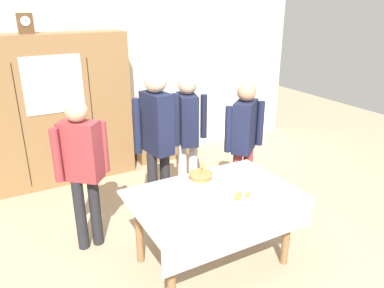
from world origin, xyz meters
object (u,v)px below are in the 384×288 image
(dining_table, at_px, (215,206))
(mantel_clock, at_px, (25,23))
(wall_cabinet, at_px, (54,111))
(pastry_plate, at_px, (243,198))
(person_beside_shelf, at_px, (157,134))
(person_behind_table_left, at_px, (82,163))
(tea_cup_mid_right, at_px, (217,185))
(tea_cup_center, at_px, (216,193))
(book_stack, at_px, (164,104))
(tea_cup_near_right, at_px, (287,190))
(spoon_far_right, at_px, (151,192))
(tea_cup_near_left, at_px, (170,208))
(person_near_right_end, at_px, (244,136))
(bread_basket, at_px, (201,175))
(tea_cup_mid_left, at_px, (180,219))
(person_behind_table_right, at_px, (188,129))
(tea_cup_far_right, at_px, (226,171))
(spoon_back_edge, at_px, (248,167))
(bookshelf_low, at_px, (165,132))
(spoon_front_edge, at_px, (196,193))

(dining_table, relative_size, mantel_clock, 6.18)
(wall_cabinet, height_order, pastry_plate, wall_cabinet)
(person_beside_shelf, relative_size, person_behind_table_left, 1.12)
(tea_cup_mid_right, distance_m, tea_cup_center, 0.17)
(book_stack, height_order, tea_cup_near_right, book_stack)
(wall_cabinet, relative_size, tea_cup_center, 15.41)
(book_stack, xyz_separation_m, spoon_far_right, (-1.21, -2.29, -0.13))
(tea_cup_near_right, height_order, person_beside_shelf, person_beside_shelf)
(tea_cup_near_left, xyz_separation_m, person_behind_table_left, (-0.49, 0.91, 0.16))
(person_near_right_end, bearing_deg, tea_cup_mid_right, -141.77)
(book_stack, height_order, tea_cup_mid_right, book_stack)
(person_near_right_end, bearing_deg, book_stack, 92.89)
(wall_cabinet, xyz_separation_m, book_stack, (1.63, 0.05, -0.12))
(tea_cup_center, relative_size, bread_basket, 0.54)
(tea_cup_mid_left, relative_size, person_behind_table_right, 0.08)
(bread_basket, relative_size, person_behind_table_left, 0.15)
(tea_cup_near_left, bearing_deg, dining_table, 4.54)
(tea_cup_mid_left, height_order, person_beside_shelf, person_beside_shelf)
(mantel_clock, relative_size, pastry_plate, 0.86)
(tea_cup_far_right, relative_size, spoon_back_edge, 1.09)
(tea_cup_center, bearing_deg, bookshelf_low, 74.50)
(tea_cup_mid_right, relative_size, person_behind_table_left, 0.08)
(pastry_plate, bearing_deg, spoon_front_edge, 136.64)
(book_stack, relative_size, tea_cup_near_right, 1.70)
(dining_table, bearing_deg, tea_cup_center, -107.53)
(tea_cup_mid_right, distance_m, person_behind_table_left, 1.30)
(bookshelf_low, xyz_separation_m, spoon_back_edge, (-0.10, -2.29, 0.34))
(pastry_plate, bearing_deg, person_behind_table_right, 82.37)
(tea_cup_far_right, bearing_deg, person_behind_table_right, 88.40)
(tea_cup_mid_right, bearing_deg, tea_cup_near_left, -163.31)
(tea_cup_mid_left, height_order, bread_basket, bread_basket)
(dining_table, relative_size, tea_cup_mid_left, 11.40)
(tea_cup_mid_right, bearing_deg, tea_cup_near_right, -38.26)
(wall_cabinet, relative_size, spoon_front_edge, 16.83)
(bookshelf_low, bearing_deg, mantel_clock, -178.39)
(dining_table, xyz_separation_m, bread_basket, (0.06, 0.36, 0.14))
(spoon_far_right, bearing_deg, pastry_plate, -37.69)
(tea_cup_near_left, xyz_separation_m, pastry_plate, (0.65, -0.13, -0.02))
(mantel_clock, bearing_deg, person_beside_shelf, -59.83)
(tea_cup_near_left, relative_size, pastry_plate, 0.46)
(spoon_far_right, distance_m, spoon_front_edge, 0.42)
(book_stack, height_order, tea_cup_center, book_stack)
(tea_cup_mid_right, xyz_separation_m, spoon_back_edge, (0.53, 0.22, -0.02))
(person_beside_shelf, relative_size, person_near_right_end, 1.12)
(spoon_front_edge, xyz_separation_m, person_near_right_end, (0.96, 0.58, 0.19))
(tea_cup_mid_right, distance_m, spoon_far_right, 0.62)
(tea_cup_near_left, distance_m, spoon_far_right, 0.38)
(tea_cup_near_left, distance_m, tea_cup_far_right, 0.89)
(person_behind_table_left, bearing_deg, dining_table, -42.32)
(tea_cup_mid_right, relative_size, person_near_right_end, 0.08)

